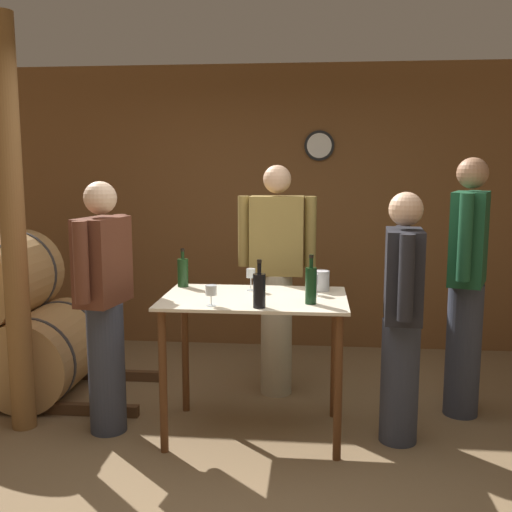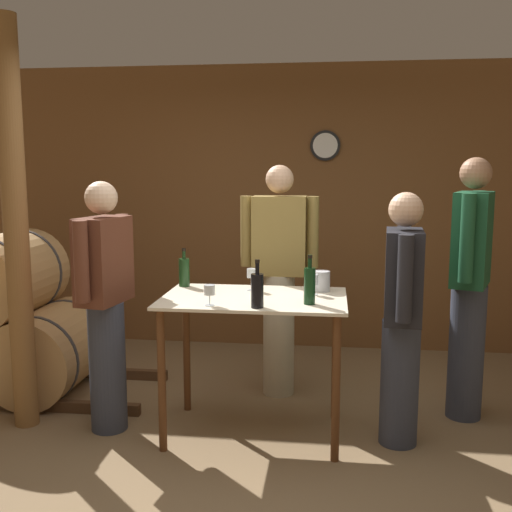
# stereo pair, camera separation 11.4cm
# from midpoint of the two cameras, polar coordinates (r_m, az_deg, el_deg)

# --- Properties ---
(ground_plane) EXTENTS (14.00, 14.00, 0.00)m
(ground_plane) POSITION_cam_midpoint_polar(r_m,az_deg,el_deg) (3.68, 0.31, -19.93)
(ground_plane) COLOR brown
(back_wall) EXTENTS (8.40, 0.08, 2.70)m
(back_wall) POSITION_cam_midpoint_polar(r_m,az_deg,el_deg) (5.78, 3.37, 4.54)
(back_wall) COLOR brown
(back_wall) RESTS_ON ground_plane
(barrel_rack) EXTENTS (2.34, 0.89, 1.26)m
(barrel_rack) POSITION_cam_midpoint_polar(r_m,az_deg,el_deg) (5.06, -22.01, -6.23)
(barrel_rack) COLOR #4C331E
(barrel_rack) RESTS_ON ground_plane
(tasting_table) EXTENTS (1.18, 0.76, 0.92)m
(tasting_table) POSITION_cam_midpoint_polar(r_m,az_deg,el_deg) (3.89, 0.66, -6.29)
(tasting_table) COLOR beige
(tasting_table) RESTS_ON ground_plane
(wooden_post) EXTENTS (0.16, 0.16, 2.70)m
(wooden_post) POSITION_cam_midpoint_polar(r_m,az_deg,el_deg) (4.20, -21.18, 2.46)
(wooden_post) COLOR brown
(wooden_post) RESTS_ON ground_plane
(wine_bottle_far_left) EXTENTS (0.08, 0.08, 0.27)m
(wine_bottle_far_left) POSITION_cam_midpoint_polar(r_m,az_deg,el_deg) (4.19, -6.08, -1.47)
(wine_bottle_far_left) COLOR #193819
(wine_bottle_far_left) RESTS_ON tasting_table
(wine_bottle_left) EXTENTS (0.08, 0.08, 0.29)m
(wine_bottle_left) POSITION_cam_midpoint_polar(r_m,az_deg,el_deg) (3.53, 1.05, -3.21)
(wine_bottle_left) COLOR black
(wine_bottle_left) RESTS_ON tasting_table
(wine_bottle_center) EXTENTS (0.07, 0.07, 0.30)m
(wine_bottle_center) POSITION_cam_midpoint_polar(r_m,az_deg,el_deg) (3.64, 6.03, -2.74)
(wine_bottle_center) COLOR black
(wine_bottle_center) RESTS_ON tasting_table
(wine_glass_near_left) EXTENTS (0.07, 0.07, 0.13)m
(wine_glass_near_left) POSITION_cam_midpoint_polar(r_m,az_deg,el_deg) (3.60, -3.54, -3.32)
(wine_glass_near_left) COLOR silver
(wine_glass_near_left) RESTS_ON tasting_table
(wine_glass_near_center) EXTENTS (0.06, 0.06, 0.15)m
(wine_glass_near_center) POSITION_cam_midpoint_polar(r_m,az_deg,el_deg) (4.02, 0.36, -1.76)
(wine_glass_near_center) COLOR silver
(wine_glass_near_center) RESTS_ON tasting_table
(wine_glass_near_right) EXTENTS (0.06, 0.06, 0.13)m
(wine_glass_near_right) POSITION_cam_midpoint_polar(r_m,az_deg,el_deg) (3.91, 6.35, -2.35)
(wine_glass_near_right) COLOR silver
(wine_glass_near_right) RESTS_ON tasting_table
(ice_bucket) EXTENTS (0.12, 0.12, 0.14)m
(ice_bucket) POSITION_cam_midpoint_polar(r_m,az_deg,el_deg) (4.04, 7.05, -2.39)
(ice_bucket) COLOR silver
(ice_bucket) RESTS_ON tasting_table
(person_host) EXTENTS (0.29, 0.58, 1.66)m
(person_host) POSITION_cam_midpoint_polar(r_m,az_deg,el_deg) (4.03, -13.39, -4.24)
(person_host) COLOR #333847
(person_host) RESTS_ON ground_plane
(person_visitor_with_scarf) EXTENTS (0.25, 0.59, 1.60)m
(person_visitor_with_scarf) POSITION_cam_midpoint_polar(r_m,az_deg,el_deg) (3.85, 14.57, -5.41)
(person_visitor_with_scarf) COLOR #333847
(person_visitor_with_scarf) RESTS_ON ground_plane
(person_visitor_bearded) EXTENTS (0.59, 0.24, 1.76)m
(person_visitor_bearded) POSITION_cam_midpoint_polar(r_m,az_deg,el_deg) (4.55, 2.93, -1.81)
(person_visitor_bearded) COLOR #B7AD93
(person_visitor_bearded) RESTS_ON ground_plane
(person_visitor_near_door) EXTENTS (0.34, 0.56, 1.81)m
(person_visitor_near_door) POSITION_cam_midpoint_polar(r_m,az_deg,el_deg) (4.37, 20.41, -2.39)
(person_visitor_near_door) COLOR #333847
(person_visitor_near_door) RESTS_ON ground_plane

